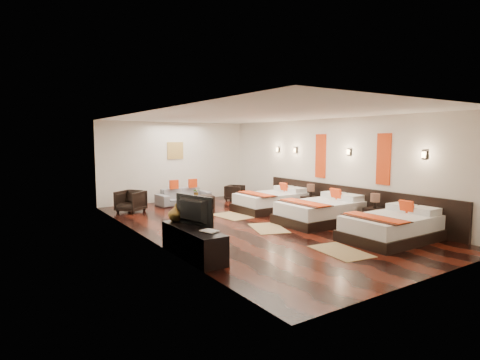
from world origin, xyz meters
TOP-DOWN VIEW (x-y plane):
  - floor at (0.00, 0.00)m, footprint 5.50×9.50m
  - ceiling at (0.00, 0.00)m, footprint 5.50×9.50m
  - back_wall at (0.00, 4.75)m, footprint 5.50×0.01m
  - left_wall at (-2.75, 0.00)m, footprint 0.01×9.50m
  - right_wall at (2.75, 0.00)m, footprint 0.01×9.50m
  - headboard_panel at (2.71, -0.80)m, footprint 0.08×6.60m
  - bed_near at (1.70, -2.95)m, footprint 2.20×1.38m
  - bed_mid at (1.70, -0.83)m, footprint 2.31×1.45m
  - bed_far at (1.70, 1.32)m, footprint 2.19×1.38m
  - nightstand_a at (2.44, -1.91)m, footprint 0.43×0.43m
  - nightstand_b at (2.44, 0.39)m, footprint 0.44×0.44m
  - jute_mat_near at (0.07, -2.96)m, footprint 0.90×1.29m
  - jute_mat_mid at (0.10, -0.58)m, footprint 1.10×1.38m
  - jute_mat_far at (0.17, 1.22)m, footprint 0.87×1.27m
  - tv_console at (-2.50, -1.65)m, footprint 0.50×1.80m
  - tv at (-2.45, -1.45)m, footprint 0.40×1.00m
  - book at (-2.50, -2.13)m, footprint 0.30×0.36m
  - figurine at (-2.50, -0.91)m, footprint 0.37×0.37m
  - sofa at (-0.06, 3.95)m, footprint 1.89×0.87m
  - armchair_left at (-2.07, 3.41)m, footprint 1.00×1.00m
  - armchair_right at (1.78, 3.58)m, footprint 0.85×0.85m
  - coffee_table at (-0.06, 2.90)m, footprint 1.09×0.73m
  - table_plant at (-0.12, 2.88)m, footprint 0.29×0.27m
  - orange_panel_a at (2.73, -1.90)m, footprint 0.04×0.40m
  - orange_panel_b at (2.73, 0.30)m, footprint 0.04×0.40m
  - sconce_near at (2.70, -3.00)m, footprint 0.07×0.12m
  - sconce_mid at (2.70, -0.80)m, footprint 0.07×0.12m
  - sconce_far at (2.70, 1.40)m, footprint 0.07×0.12m
  - sconce_lounge at (2.70, 2.30)m, footprint 0.07×0.12m
  - gold_artwork at (0.00, 4.73)m, footprint 0.60×0.04m

SIDE VIEW (x-z plane):
  - floor at x=0.00m, z-range -0.01..0.01m
  - jute_mat_near at x=0.07m, z-range 0.00..0.01m
  - jute_mat_mid at x=0.10m, z-range 0.00..0.01m
  - jute_mat_far at x=0.17m, z-range 0.00..0.01m
  - coffee_table at x=-0.06m, z-range 0.00..0.40m
  - sofa at x=-0.06m, z-range 0.00..0.54m
  - tv_console at x=-2.50m, z-range 0.00..0.55m
  - armchair_right at x=1.78m, z-range 0.00..0.56m
  - bed_far at x=1.70m, z-range -0.13..0.70m
  - bed_near at x=1.70m, z-range -0.13..0.71m
  - nightstand_a at x=2.44m, z-range -0.13..0.72m
  - bed_mid at x=1.70m, z-range -0.14..0.74m
  - nightstand_b at x=2.44m, z-range -0.13..0.73m
  - armchair_left at x=-2.07m, z-range 0.00..0.66m
  - headboard_panel at x=2.71m, z-range 0.00..0.90m
  - table_plant at x=-0.12m, z-range 0.40..0.67m
  - book at x=-2.50m, z-range 0.55..0.58m
  - figurine at x=-2.50m, z-range 0.55..0.90m
  - tv at x=-2.45m, z-range 0.55..1.13m
  - back_wall at x=0.00m, z-range 0.00..2.80m
  - left_wall at x=-2.75m, z-range 0.00..2.80m
  - right_wall at x=2.75m, z-range 0.00..2.80m
  - orange_panel_a at x=2.73m, z-range 1.05..2.35m
  - orange_panel_b at x=2.73m, z-range 1.05..2.35m
  - gold_artwork at x=0.00m, z-range 1.50..2.10m
  - sconce_near at x=2.70m, z-range 1.76..1.94m
  - sconce_mid at x=2.70m, z-range 1.76..1.94m
  - sconce_far at x=2.70m, z-range 1.76..1.94m
  - sconce_lounge at x=2.70m, z-range 1.76..1.94m
  - ceiling at x=0.00m, z-range 2.79..2.80m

